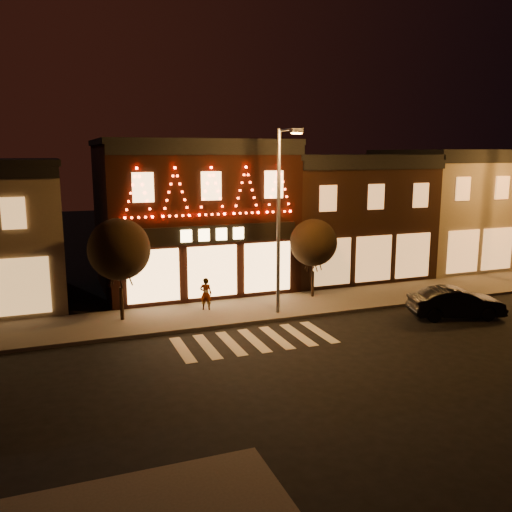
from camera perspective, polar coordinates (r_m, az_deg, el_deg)
ground at (r=19.26m, az=4.10°, el=-12.53°), size 120.00×120.00×0.00m
sidewalk_far at (r=26.91m, az=0.77°, el=-5.50°), size 44.00×4.00×0.15m
building_pulp at (r=31.11m, az=-6.74°, el=4.33°), size 10.20×8.34×8.30m
building_right_a at (r=34.71m, az=8.69°, el=4.27°), size 9.20×8.28×7.50m
building_right_b at (r=39.90m, az=20.07°, el=4.79°), size 9.20×8.28×7.80m
streetlamp_mid at (r=24.83m, az=2.63°, el=5.09°), size 0.54×1.95×8.53m
tree_left at (r=24.91m, az=-14.12°, el=0.68°), size 2.77×2.77×4.63m
tree_right at (r=28.39m, az=6.03°, el=1.40°), size 2.46×2.46×4.10m
dark_sedan at (r=27.18m, az=20.20°, el=-4.62°), size 4.56×2.65×1.42m
pedestrian at (r=26.36m, az=-5.27°, el=-3.95°), size 0.67×0.56×1.57m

